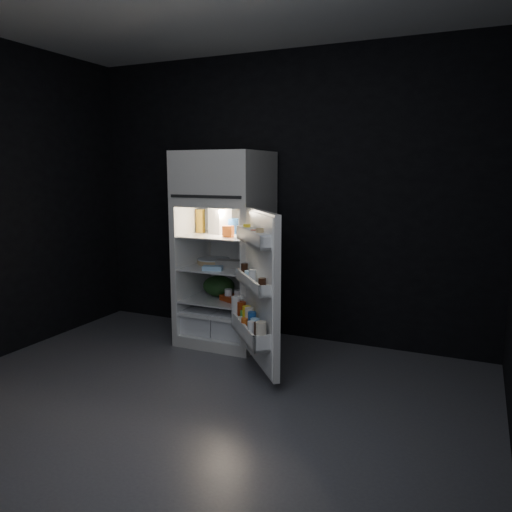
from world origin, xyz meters
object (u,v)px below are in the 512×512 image
at_px(refrigerator, 226,242).
at_px(fridge_door, 258,293).
at_px(yogurt_tray, 234,299).
at_px(milk_jug, 220,221).
at_px(egg_carton, 231,264).

relative_size(refrigerator, fridge_door, 1.46).
distance_m(fridge_door, yogurt_tray, 0.75).
distance_m(refrigerator, fridge_door, 0.95).
distance_m(milk_jug, egg_carton, 0.42).
relative_size(refrigerator, yogurt_tray, 6.73).
bearing_deg(egg_carton, yogurt_tray, -54.43).
relative_size(refrigerator, egg_carton, 6.43).
bearing_deg(refrigerator, milk_jug, -175.33).
bearing_deg(milk_jug, yogurt_tray, -11.54).
bearing_deg(refrigerator, egg_carton, -38.64).
height_order(egg_carton, yogurt_tray, egg_carton).
bearing_deg(milk_jug, refrigerator, 23.87).
height_order(fridge_door, egg_carton, fridge_door).
height_order(fridge_door, milk_jug, fridge_door).
distance_m(refrigerator, yogurt_tray, 0.54).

